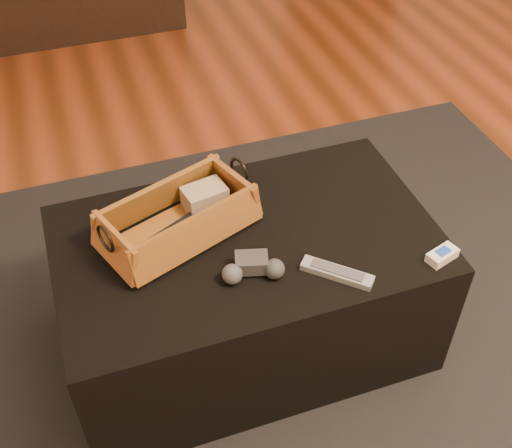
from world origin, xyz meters
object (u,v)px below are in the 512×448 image
object	(u,v)px
ottoman	(247,290)
game_controller	(253,268)
wicker_basket	(178,220)
cream_gadget	(442,255)
tv_remote	(176,233)
silver_remote	(337,273)

from	to	relation	value
ottoman	game_controller	xyz separation A→B (m)	(-0.03, -0.13, 0.24)
wicker_basket	cream_gadget	size ratio (longest dim) A/B	5.04
tv_remote	silver_remote	size ratio (longest dim) A/B	1.35
ottoman	wicker_basket	size ratio (longest dim) A/B	2.20
ottoman	game_controller	size ratio (longest dim) A/B	6.17
silver_remote	ottoman	bearing A→B (deg)	130.24
wicker_basket	cream_gadget	distance (m)	0.68
wicker_basket	silver_remote	size ratio (longest dim) A/B	2.83
ottoman	cream_gadget	distance (m)	0.55
game_controller	wicker_basket	bearing A→B (deg)	123.20
ottoman	wicker_basket	xyz separation A→B (m)	(-0.16, 0.07, 0.26)
ottoman	game_controller	distance (m)	0.27
cream_gadget	ottoman	bearing A→B (deg)	152.00
wicker_basket	tv_remote	bearing A→B (deg)	-122.32
tv_remote	wicker_basket	world-z (taller)	wicker_basket
ottoman	tv_remote	xyz separation A→B (m)	(-0.17, 0.05, 0.24)
tv_remote	silver_remote	world-z (taller)	tv_remote
wicker_basket	cream_gadget	xyz separation A→B (m)	(0.60, -0.31, -0.03)
game_controller	silver_remote	xyz separation A→B (m)	(0.20, -0.07, -0.02)
wicker_basket	silver_remote	distance (m)	0.43
wicker_basket	cream_gadget	bearing A→B (deg)	-27.08
ottoman	tv_remote	distance (m)	0.30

